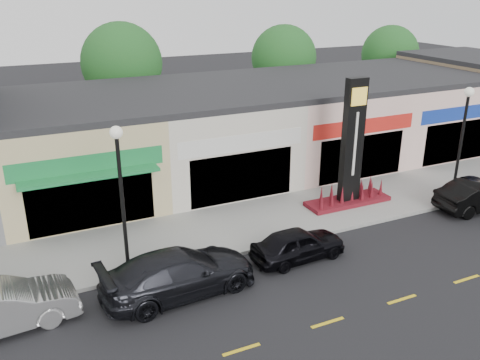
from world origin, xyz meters
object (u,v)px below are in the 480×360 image
at_px(car_dark_sedan, 179,273).
at_px(lamp_east_near, 462,133).
at_px(lamp_west_near, 121,187).
at_px(car_black_sedan, 298,244).
at_px(pylon_sign, 351,161).

bearing_deg(car_dark_sedan, lamp_east_near, -87.40).
relative_size(lamp_west_near, car_black_sedan, 1.46).
distance_m(lamp_east_near, car_black_sedan, 10.33).
bearing_deg(lamp_east_near, car_dark_sedan, -172.48).
height_order(pylon_sign, car_dark_sedan, pylon_sign).
bearing_deg(lamp_west_near, car_black_sedan, -14.87).
bearing_deg(car_black_sedan, lamp_west_near, 72.55).
xyz_separation_m(lamp_west_near, lamp_east_near, (16.00, 0.00, 0.00)).
relative_size(lamp_west_near, pylon_sign, 0.91).
relative_size(lamp_east_near, pylon_sign, 0.91).
height_order(car_dark_sedan, car_black_sedan, car_dark_sedan).
bearing_deg(pylon_sign, lamp_east_near, -18.75).
relative_size(car_dark_sedan, car_black_sedan, 1.44).
relative_size(lamp_east_near, car_black_sedan, 1.46).
bearing_deg(car_dark_sedan, car_black_sedan, -91.55).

